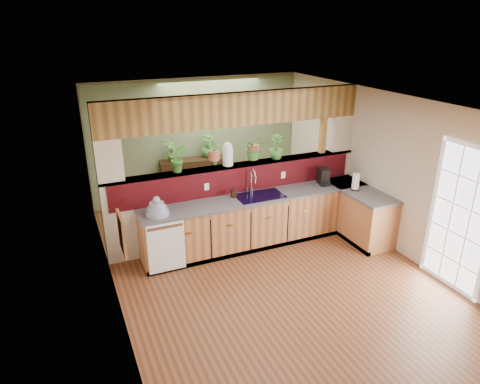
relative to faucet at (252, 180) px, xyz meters
name	(u,v)px	position (x,y,z in m)	size (l,w,h in m)	color
ground	(272,273)	(-0.18, -1.13, -1.14)	(4.60, 7.00, 0.01)	brown
ceiling	(277,107)	(-0.18, -1.13, 1.46)	(4.60, 7.00, 0.01)	brown
wall_back	(198,139)	(-0.18, 2.37, 0.16)	(4.60, 0.02, 2.60)	beige
wall_left	(111,225)	(-2.48, -1.13, 0.16)	(0.02, 7.00, 2.60)	beige
wall_right	(398,175)	(2.12, -1.13, 0.16)	(0.02, 7.00, 2.60)	beige
pass_through_partition	(239,175)	(-0.15, 0.21, 0.05)	(4.60, 0.21, 2.60)	beige
pass_through_ledge	(237,165)	(-0.18, 0.22, 0.23)	(4.60, 0.21, 0.04)	brown
header_beam	(237,109)	(-0.18, 0.22, 1.19)	(4.60, 0.15, 0.55)	brown
sage_backwall	(198,140)	(-0.18, 2.35, 0.16)	(4.55, 0.02, 2.55)	#5F734F
countertop	(292,216)	(0.66, -0.26, -0.69)	(4.14, 1.52, 0.90)	#935832
dishwasher	(166,247)	(-1.66, -0.47, -0.68)	(0.58, 0.03, 0.82)	white
navy_sink	(260,200)	(0.07, -0.16, -0.32)	(0.82, 0.50, 0.18)	black
french_door	(459,221)	(2.09, -2.43, -0.09)	(0.06, 1.02, 2.16)	white
framed_print	(122,234)	(-2.45, -1.93, 0.41)	(0.04, 0.35, 0.45)	#935832
faucet	(252,180)	(0.00, 0.00, 0.00)	(0.20, 0.19, 0.44)	#B7B7B2
dish_stack	(157,209)	(-1.70, -0.23, -0.14)	(0.35, 0.35, 0.31)	#8B96B3
soap_dispenser	(234,192)	(-0.36, -0.04, -0.15)	(0.08, 0.08, 0.18)	#341D13
coffee_maker	(323,177)	(1.37, -0.12, -0.10)	(0.16, 0.27, 0.30)	black
paper_towel	(356,182)	(1.73, -0.58, -0.09)	(0.15, 0.15, 0.32)	black
glass_jar	(228,154)	(-0.36, 0.22, 0.45)	(0.18, 0.18, 0.40)	silver
ledge_plant_left	(178,158)	(-1.21, 0.22, 0.48)	(0.25, 0.20, 0.46)	#326A24
ledge_plant_right	(277,147)	(0.57, 0.22, 0.47)	(0.24, 0.24, 0.43)	#326A24
hanging_plant_a	(214,146)	(-0.60, 0.22, 0.62)	(0.25, 0.22, 0.53)	brown
hanging_plant_b	(254,137)	(0.12, 0.22, 0.69)	(0.46, 0.43, 0.54)	brown
shelving_console	(193,179)	(-0.40, 2.12, -0.64)	(1.37, 0.36, 0.91)	black
shelf_plant_a	(170,151)	(-0.86, 2.12, 0.05)	(0.24, 0.17, 0.46)	#326A24
shelf_plant_b	(208,146)	(-0.04, 2.12, 0.06)	(0.28, 0.28, 0.49)	#326A24
floor_plant	(266,190)	(0.85, 1.14, -0.73)	(0.74, 0.64, 0.82)	#326A24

